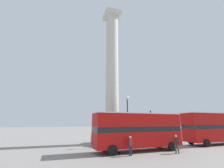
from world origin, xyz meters
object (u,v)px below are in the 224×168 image
(pedestrian_near_lamp, at_px, (176,143))
(pedestrian_by_plinth, at_px, (130,145))
(street_lamp, at_px, (128,114))
(bus_b, at_px, (215,127))
(equestrian_statue, at_px, (152,130))
(monument_column, at_px, (112,86))
(bus_a, at_px, (138,129))

(pedestrian_near_lamp, distance_m, pedestrian_by_plinth, 5.09)
(street_lamp, height_order, pedestrian_by_plinth, street_lamp)
(bus_b, bearing_deg, pedestrian_near_lamp, -162.45)
(pedestrian_near_lamp, bearing_deg, equestrian_statue, 99.02)
(monument_column, bearing_deg, equestrian_statue, 27.78)
(pedestrian_by_plinth, bearing_deg, pedestrian_near_lamp, -31.49)
(street_lamp, relative_size, pedestrian_by_plinth, 3.80)
(bus_b, relative_size, equestrian_statue, 1.82)
(monument_column, relative_size, bus_b, 2.32)
(bus_a, distance_m, pedestrian_near_lamp, 4.16)
(equestrian_statue, distance_m, pedestrian_by_plinth, 18.81)
(pedestrian_by_plinth, bearing_deg, bus_a, 18.84)
(bus_a, xyz_separation_m, equestrian_statue, (10.16, 12.51, -0.65))
(monument_column, relative_size, pedestrian_by_plinth, 13.51)
(monument_column, bearing_deg, pedestrian_by_plinth, -97.63)
(bus_a, bearing_deg, equestrian_statue, 49.73)
(bus_a, bearing_deg, pedestrian_near_lamp, -38.77)
(monument_column, bearing_deg, street_lamp, -72.78)
(equestrian_statue, bearing_deg, pedestrian_by_plinth, -123.14)
(bus_a, relative_size, street_lamp, 1.52)
(equestrian_statue, distance_m, street_lamp, 13.74)
(equestrian_statue, xyz_separation_m, street_lamp, (-9.86, -9.21, 2.57))
(monument_column, distance_m, street_lamp, 5.88)
(bus_a, distance_m, pedestrian_by_plinth, 2.98)
(monument_column, distance_m, pedestrian_near_lamp, 12.68)
(pedestrian_near_lamp, relative_size, pedestrian_by_plinth, 1.01)
(monument_column, height_order, pedestrian_by_plinth, monument_column)
(monument_column, distance_m, bus_a, 9.45)
(bus_b, relative_size, pedestrian_near_lamp, 5.76)
(pedestrian_by_plinth, bearing_deg, bus_b, -15.37)
(bus_b, relative_size, pedestrian_by_plinth, 5.82)
(street_lamp, bearing_deg, pedestrian_by_plinth, -113.26)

